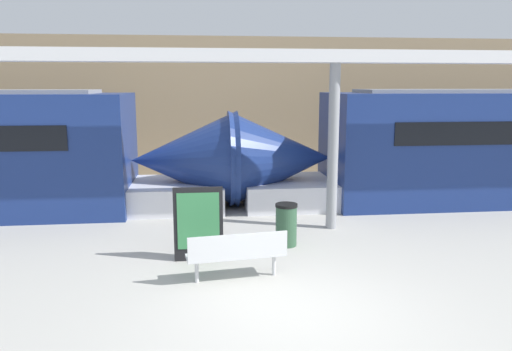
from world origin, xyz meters
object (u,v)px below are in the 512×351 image
at_px(bench_near, 237,252).
at_px(support_column_near, 333,148).
at_px(trash_bin, 286,225).
at_px(poster_board, 198,224).

bearing_deg(bench_near, support_column_near, 42.79).
bearing_deg(trash_bin, bench_near, -122.98).
bearing_deg(support_column_near, poster_board, -148.76).
height_order(bench_near, poster_board, poster_board).
xyz_separation_m(poster_board, support_column_near, (3.09, 1.88, 1.18)).
xyz_separation_m(trash_bin, support_column_near, (1.28, 1.17, 1.45)).
height_order(bench_near, support_column_near, support_column_near).
height_order(trash_bin, support_column_near, support_column_near).
xyz_separation_m(trash_bin, poster_board, (-1.82, -0.71, 0.28)).
distance_m(bench_near, trash_bin, 2.14).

